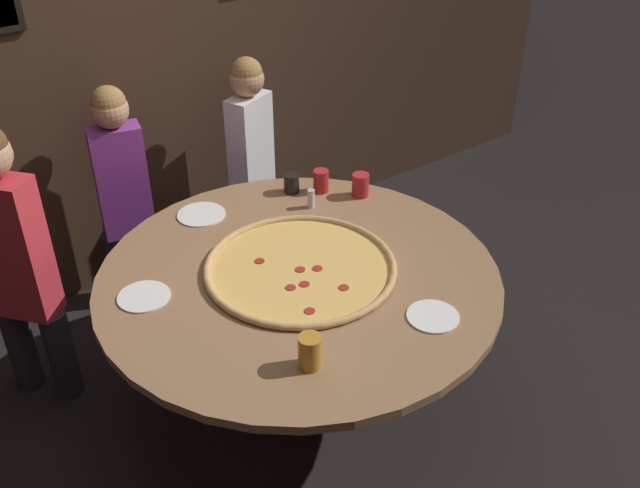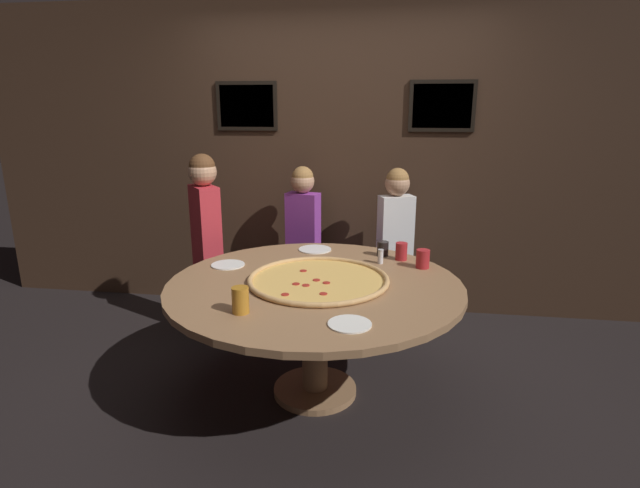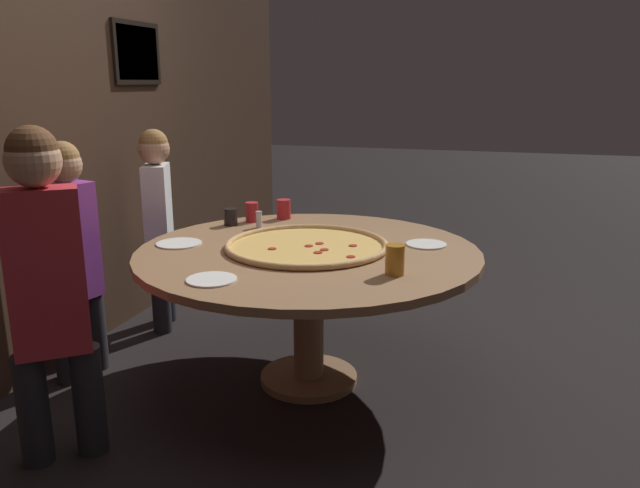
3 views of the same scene
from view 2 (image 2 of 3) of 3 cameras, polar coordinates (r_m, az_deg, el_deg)
name	(u,v)px [view 2 (image 2 of 3)]	position (r m, az deg, el deg)	size (l,w,h in m)	color
ground_plane	(315,392)	(3.30, -0.57, -16.57)	(24.00, 24.00, 0.00)	black
back_wall	(342,161)	(4.28, 2.49, 9.51)	(6.40, 0.08, 2.60)	#3D281C
dining_table	(315,300)	(3.01, -0.60, -6.41)	(1.76, 1.76, 0.74)	#936B47
giant_pizza	(318,279)	(2.98, -0.19, -4.07)	(0.85, 0.85, 0.03)	#EAB75B
drink_cup_by_shaker	(401,251)	(3.42, 9.28, -0.84)	(0.08, 0.08, 0.12)	#B22328
drink_cup_far_left	(383,249)	(3.51, 7.18, -0.52)	(0.08, 0.08, 0.10)	black
drink_cup_beside_pizza	(240,300)	(2.55, -9.08, -6.35)	(0.09, 0.09, 0.14)	#BC7A23
drink_cup_front_edge	(423,259)	(3.28, 11.67, -1.68)	(0.09, 0.09, 0.12)	#B22328
white_plate_near_front	(315,249)	(3.63, -0.58, -0.61)	(0.24, 0.24, 0.01)	white
white_plate_beside_cup	(228,265)	(3.33, -10.48, -2.35)	(0.22, 0.22, 0.01)	white
white_plate_far_back	(350,324)	(2.42, 3.41, -9.11)	(0.21, 0.21, 0.01)	white
condiment_shaker	(381,256)	(3.33, 6.93, -1.41)	(0.04, 0.04, 0.10)	silver
diner_side_right	(206,234)	(3.93, -12.87, 1.13)	(0.32, 0.35, 1.41)	#232328
diner_side_left	(303,233)	(4.17, -1.94, 1.27)	(0.34, 0.20, 1.28)	#232328
diner_centre_back	(395,238)	(4.05, 8.59, 0.73)	(0.34, 0.23, 1.29)	#232328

